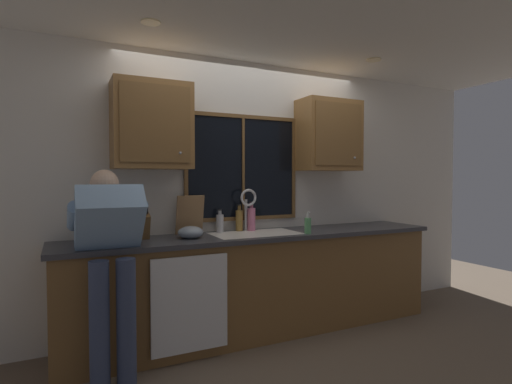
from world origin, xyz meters
TOP-DOWN VIEW (x-y plane):
  - back_wall at (0.00, 0.06)m, footprint 5.87×0.12m
  - ceiling_downlight_left at (-1.04, -0.60)m, footprint 0.14×0.14m
  - ceiling_downlight_right at (1.04, -0.60)m, footprint 0.14×0.14m
  - window_glass at (-0.05, -0.01)m, footprint 1.10×0.02m
  - window_frame_top at (-0.05, -0.02)m, footprint 1.17×0.02m
  - window_frame_bottom at (-0.05, -0.02)m, footprint 1.17×0.02m
  - window_frame_left at (-0.62, -0.02)m, footprint 0.03×0.02m
  - window_frame_right at (0.51, -0.02)m, footprint 0.03×0.02m
  - window_mullion_center at (-0.05, -0.02)m, footprint 0.02×0.02m
  - lower_cabinet_run at (0.00, -0.29)m, footprint 3.47×0.58m
  - countertop at (0.00, -0.31)m, footprint 3.53×0.62m
  - dishwasher_front at (-0.76, -0.61)m, footprint 0.60×0.02m
  - upper_cabinet_left at (-0.95, -0.17)m, footprint 0.64×0.36m
  - upper_cabinet_right at (0.84, -0.17)m, footprint 0.64×0.36m
  - sink at (-0.05, -0.30)m, footprint 0.80×0.46m
  - faucet at (-0.05, -0.12)m, footprint 0.18×0.09m
  - person_standing at (-1.34, -0.58)m, footprint 0.53×0.72m
  - knife_block at (-1.05, -0.20)m, footprint 0.12×0.18m
  - cutting_board at (-0.61, -0.09)m, footprint 0.25×0.09m
  - mixing_bowl at (-0.67, -0.31)m, footprint 0.21×0.21m
  - soap_dispenser at (0.36, -0.52)m, footprint 0.06×0.07m
  - bottle_green_glass at (-0.32, -0.09)m, footprint 0.07×0.07m
  - bottle_tall_clear at (-0.01, -0.11)m, footprint 0.08×0.08m
  - bottle_amber_small at (-0.12, -0.08)m, footprint 0.07×0.07m

SIDE VIEW (x-z plane):
  - lower_cabinet_run at x=0.00m, z-range 0.00..0.88m
  - dishwasher_front at x=-0.76m, z-range 0.09..0.83m
  - sink at x=-0.05m, z-range 0.72..0.93m
  - countertop at x=0.00m, z-range 0.88..0.92m
  - person_standing at x=-1.34m, z-range 0.19..1.68m
  - mixing_bowl at x=-0.67m, z-range 0.91..1.02m
  - soap_dispenser at x=0.36m, z-range 0.90..1.10m
  - bottle_green_glass at x=-0.32m, z-range 0.90..1.12m
  - bottle_amber_small at x=-0.12m, z-range 0.90..1.15m
  - knife_block at x=-1.05m, z-range 0.87..1.19m
  - window_frame_bottom at x=-0.05m, z-range 1.01..1.05m
  - bottle_tall_clear at x=-0.01m, z-range 0.90..1.18m
  - cutting_board at x=-0.61m, z-range 0.92..1.27m
  - faucet at x=-0.05m, z-range 0.97..1.37m
  - back_wall at x=0.00m, z-range 0.00..2.55m
  - window_glass at x=-0.05m, z-range 1.05..2.00m
  - window_frame_left at x=-0.62m, z-range 1.05..2.00m
  - window_frame_right at x=0.51m, z-range 1.05..2.00m
  - window_mullion_center at x=-0.05m, z-range 1.05..2.00m
  - upper_cabinet_left at x=-0.95m, z-range 1.50..2.22m
  - upper_cabinet_right at x=0.84m, z-range 1.50..2.22m
  - window_frame_top at x=-0.05m, z-range 2.00..2.04m
  - ceiling_downlight_left at x=-1.04m, z-range 2.54..2.55m
  - ceiling_downlight_right at x=1.04m, z-range 2.54..2.55m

